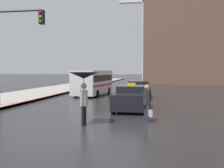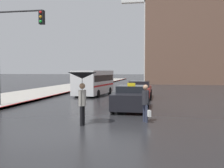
{
  "view_description": "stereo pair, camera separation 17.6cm",
  "coord_description": "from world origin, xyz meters",
  "px_view_note": "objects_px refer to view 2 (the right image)",
  "views": [
    {
      "loc": [
        3.29,
        -8.48,
        2.22
      ],
      "look_at": [
        0.56,
        7.28,
        1.4
      ],
      "focal_mm": 42.0,
      "sensor_mm": 36.0,
      "label": 1
    },
    {
      "loc": [
        3.46,
        -8.45,
        2.22
      ],
      "look_at": [
        0.56,
        7.28,
        1.4
      ],
      "focal_mm": 42.0,
      "sensor_mm": 36.0,
      "label": 2
    }
  ],
  "objects_px": {
    "sedan_red": "(139,90)",
    "ambulance_van": "(94,81)",
    "pedestrian_with_umbrella": "(82,81)",
    "traffic_light": "(15,39)",
    "pedestrian_man": "(146,101)",
    "taxi": "(131,98)",
    "monument_cross": "(147,18)"
  },
  "relations": [
    {
      "from": "pedestrian_man",
      "to": "monument_cross",
      "type": "xyz_separation_m",
      "value": [
        -1.54,
        31.58,
        9.81
      ]
    },
    {
      "from": "taxi",
      "to": "traffic_light",
      "type": "xyz_separation_m",
      "value": [
        -6.84,
        -0.49,
        3.46
      ]
    },
    {
      "from": "traffic_light",
      "to": "monument_cross",
      "type": "xyz_separation_m",
      "value": [
        6.3,
        28.56,
        6.61
      ]
    },
    {
      "from": "traffic_light",
      "to": "monument_cross",
      "type": "bearing_deg",
      "value": 77.57
    },
    {
      "from": "ambulance_van",
      "to": "taxi",
      "type": "bearing_deg",
      "value": 123.28
    },
    {
      "from": "pedestrian_man",
      "to": "taxi",
      "type": "bearing_deg",
      "value": 167.39
    },
    {
      "from": "sedan_red",
      "to": "pedestrian_man",
      "type": "bearing_deg",
      "value": 95.98
    },
    {
      "from": "taxi",
      "to": "traffic_light",
      "type": "bearing_deg",
      "value": 4.13
    },
    {
      "from": "pedestrian_with_umbrella",
      "to": "pedestrian_man",
      "type": "distance_m",
      "value": 2.86
    },
    {
      "from": "sedan_red",
      "to": "pedestrian_with_umbrella",
      "type": "bearing_deg",
      "value": 82.68
    },
    {
      "from": "pedestrian_with_umbrella",
      "to": "monument_cross",
      "type": "height_order",
      "value": "monument_cross"
    },
    {
      "from": "sedan_red",
      "to": "pedestrian_man",
      "type": "distance_m",
      "value": 10.09
    },
    {
      "from": "ambulance_van",
      "to": "pedestrian_man",
      "type": "height_order",
      "value": "ambulance_van"
    },
    {
      "from": "monument_cross",
      "to": "sedan_red",
      "type": "bearing_deg",
      "value": -88.7
    },
    {
      "from": "pedestrian_with_umbrella",
      "to": "traffic_light",
      "type": "xyz_separation_m",
      "value": [
        -5.35,
        4.14,
        2.32
      ]
    },
    {
      "from": "monument_cross",
      "to": "taxi",
      "type": "bearing_deg",
      "value": -88.89
    },
    {
      "from": "ambulance_van",
      "to": "pedestrian_with_umbrella",
      "type": "xyz_separation_m",
      "value": [
        2.79,
        -12.8,
        0.55
      ]
    },
    {
      "from": "monument_cross",
      "to": "pedestrian_man",
      "type": "bearing_deg",
      "value": -87.21
    },
    {
      "from": "pedestrian_with_umbrella",
      "to": "taxi",
      "type": "bearing_deg",
      "value": -12.49
    },
    {
      "from": "sedan_red",
      "to": "monument_cross",
      "type": "xyz_separation_m",
      "value": [
        -0.49,
        21.55,
        10.09
      ]
    },
    {
      "from": "sedan_red",
      "to": "traffic_light",
      "type": "relative_size",
      "value": 0.75
    },
    {
      "from": "sedan_red",
      "to": "ambulance_van",
      "type": "bearing_deg",
      "value": -21.38
    },
    {
      "from": "taxi",
      "to": "ambulance_van",
      "type": "distance_m",
      "value": 9.24
    },
    {
      "from": "pedestrian_man",
      "to": "monument_cross",
      "type": "distance_m",
      "value": 33.11
    },
    {
      "from": "sedan_red",
      "to": "traffic_light",
      "type": "bearing_deg",
      "value": 45.93
    },
    {
      "from": "sedan_red",
      "to": "monument_cross",
      "type": "distance_m",
      "value": 23.8
    },
    {
      "from": "ambulance_van",
      "to": "monument_cross",
      "type": "bearing_deg",
      "value": -95.02
    },
    {
      "from": "taxi",
      "to": "pedestrian_with_umbrella",
      "type": "relative_size",
      "value": 1.89
    },
    {
      "from": "taxi",
      "to": "pedestrian_man",
      "type": "relative_size",
      "value": 2.51
    },
    {
      "from": "pedestrian_with_umbrella",
      "to": "traffic_light",
      "type": "distance_m",
      "value": 7.15
    },
    {
      "from": "sedan_red",
      "to": "pedestrian_with_umbrella",
      "type": "height_order",
      "value": "pedestrian_with_umbrella"
    },
    {
      "from": "ambulance_van",
      "to": "monument_cross",
      "type": "distance_m",
      "value": 22.36
    }
  ]
}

